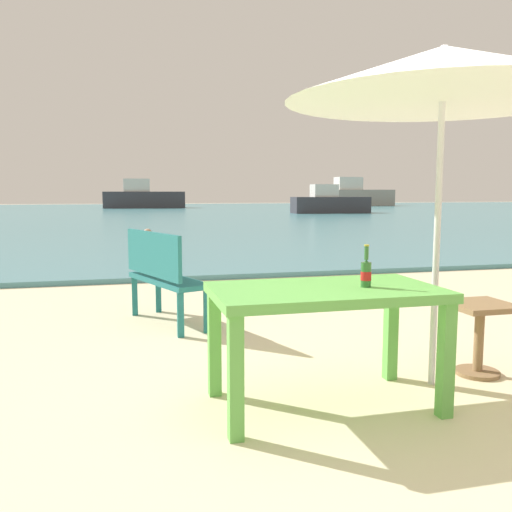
% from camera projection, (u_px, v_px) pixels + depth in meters
% --- Properties ---
extents(ground_plane, '(120.00, 120.00, 0.00)m').
position_uv_depth(ground_plane, '(411.00, 397.00, 3.55)').
color(ground_plane, beige).
extents(sea_water, '(120.00, 50.00, 0.08)m').
position_uv_depth(sea_water, '(152.00, 214.00, 32.45)').
color(sea_water, teal).
rests_on(sea_water, ground_plane).
extents(picnic_table_green, '(1.40, 0.80, 0.76)m').
position_uv_depth(picnic_table_green, '(325.00, 305.00, 3.34)').
color(picnic_table_green, '#60B24C').
rests_on(picnic_table_green, ground_plane).
extents(beer_bottle_amber, '(0.07, 0.07, 0.26)m').
position_uv_depth(beer_bottle_amber, '(366.00, 272.00, 3.33)').
color(beer_bottle_amber, '#2D662D').
rests_on(beer_bottle_amber, picnic_table_green).
extents(patio_umbrella, '(2.10, 2.10, 2.30)m').
position_uv_depth(patio_umbrella, '(443.00, 74.00, 3.55)').
color(patio_umbrella, silver).
rests_on(patio_umbrella, ground_plane).
extents(side_table_wood, '(0.44, 0.44, 0.54)m').
position_uv_depth(side_table_wood, '(479.00, 328.00, 3.95)').
color(side_table_wood, olive).
rests_on(side_table_wood, ground_plane).
extents(bench_teal_center, '(0.76, 1.25, 0.95)m').
position_uv_depth(bench_teal_center, '(162.00, 272.00, 5.44)').
color(bench_teal_center, '#237275').
rests_on(bench_teal_center, ground_plane).
extents(swimmer_person, '(0.34, 0.34, 0.41)m').
position_uv_depth(swimmer_person, '(148.00, 239.00, 12.60)').
color(swimmer_person, tan).
rests_on(swimmer_person, sea_water).
extents(boat_fishing_trawler, '(4.69, 1.28, 1.70)m').
position_uv_depth(boat_fishing_trawler, '(330.00, 203.00, 32.23)').
color(boat_fishing_trawler, '#38383F').
rests_on(boat_fishing_trawler, sea_water).
extents(boat_cargo_ship, '(7.10, 1.94, 2.58)m').
position_uv_depth(boat_cargo_ship, '(354.00, 196.00, 48.93)').
color(boat_cargo_ship, gray).
rests_on(boat_cargo_ship, sea_water).
extents(boat_tanker, '(6.26, 1.71, 2.28)m').
position_uv_depth(boat_tanker, '(143.00, 197.00, 42.34)').
color(boat_tanker, '#38383F').
rests_on(boat_tanker, sea_water).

